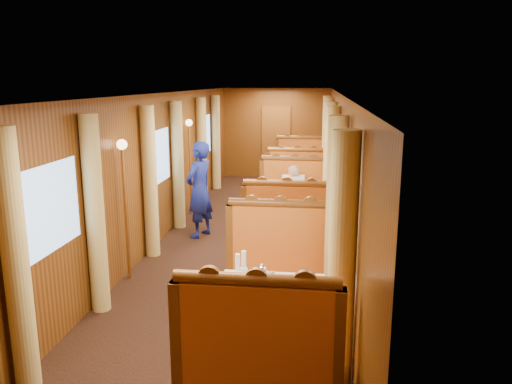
% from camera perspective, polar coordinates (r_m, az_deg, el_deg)
% --- Properties ---
extents(floor, '(3.00, 12.00, 0.01)m').
position_cam_1_polar(floor, '(8.56, -1.13, -5.81)').
color(floor, black).
rests_on(floor, ground).
extents(ceiling, '(3.00, 12.00, 0.01)m').
position_cam_1_polar(ceiling, '(8.12, -1.20, 11.18)').
color(ceiling, silver).
rests_on(ceiling, wall_left).
extents(wall_far, '(3.00, 0.01, 2.50)m').
position_cam_1_polar(wall_far, '(14.16, 2.32, 6.72)').
color(wall_far, brown).
rests_on(wall_far, floor).
extents(wall_left, '(0.01, 12.00, 2.50)m').
position_cam_1_polar(wall_left, '(8.59, -11.13, 2.63)').
color(wall_left, brown).
rests_on(wall_left, floor).
extents(wall_right, '(0.01, 12.00, 2.50)m').
position_cam_1_polar(wall_right, '(8.17, 9.31, 2.20)').
color(wall_right, brown).
rests_on(wall_right, floor).
extents(doorway_far, '(0.80, 0.04, 2.00)m').
position_cam_1_polar(doorway_far, '(14.15, 2.30, 5.70)').
color(doorway_far, brown).
rests_on(doorway_far, floor).
extents(table_near, '(1.05, 0.72, 0.75)m').
position_cam_1_polar(table_near, '(5.11, 1.71, -14.48)').
color(table_near, white).
rests_on(table_near, floor).
extents(banquette_near_fwd, '(1.30, 0.55, 1.34)m').
position_cam_1_polar(banquette_near_fwd, '(4.21, 0.34, -20.15)').
color(banquette_near_fwd, '#BD4015').
rests_on(banquette_near_fwd, floor).
extents(banquette_near_aft, '(1.30, 0.55, 1.34)m').
position_cam_1_polar(banquette_near_aft, '(6.01, 2.63, -9.68)').
color(banquette_near_aft, '#BD4015').
rests_on(banquette_near_aft, floor).
extents(table_mid, '(1.05, 0.72, 0.75)m').
position_cam_1_polar(table_mid, '(8.37, 3.96, -3.56)').
color(table_mid, white).
rests_on(table_mid, floor).
extents(banquette_mid_fwd, '(1.30, 0.55, 1.34)m').
position_cam_1_polar(banquette_mid_fwd, '(7.39, 3.53, -5.37)').
color(banquette_mid_fwd, '#BD4015').
rests_on(banquette_mid_fwd, floor).
extents(banquette_mid_aft, '(1.30, 0.55, 1.34)m').
position_cam_1_polar(banquette_mid_aft, '(9.34, 4.31, -1.55)').
color(banquette_mid_aft, '#BD4015').
rests_on(banquette_mid_aft, floor).
extents(table_far, '(1.05, 0.72, 0.75)m').
position_cam_1_polar(table_far, '(11.77, 4.90, 1.16)').
color(table_far, white).
rests_on(table_far, floor).
extents(banquette_far_fwd, '(1.30, 0.55, 1.34)m').
position_cam_1_polar(banquette_far_fwd, '(10.77, 4.70, 0.36)').
color(banquette_far_fwd, '#BD4015').
rests_on(banquette_far_fwd, floor).
extents(banquette_far_aft, '(1.30, 0.55, 1.34)m').
position_cam_1_polar(banquette_far_aft, '(12.76, 5.09, 2.28)').
color(banquette_far_aft, '#BD4015').
rests_on(banquette_far_aft, floor).
extents(tea_tray, '(0.39, 0.34, 0.01)m').
position_cam_1_polar(tea_tray, '(4.93, 0.80, -10.63)').
color(tea_tray, silver).
rests_on(tea_tray, table_near).
extents(teapot_left, '(0.19, 0.16, 0.14)m').
position_cam_1_polar(teapot_left, '(4.87, -0.04, -10.16)').
color(teapot_left, silver).
rests_on(teapot_left, tea_tray).
extents(teapot_right, '(0.19, 0.16, 0.13)m').
position_cam_1_polar(teapot_right, '(4.84, 1.79, -10.34)').
color(teapot_right, silver).
rests_on(teapot_right, tea_tray).
extents(teapot_back, '(0.17, 0.14, 0.13)m').
position_cam_1_polar(teapot_back, '(5.02, 0.69, -9.47)').
color(teapot_back, silver).
rests_on(teapot_back, tea_tray).
extents(fruit_plate, '(0.23, 0.23, 0.05)m').
position_cam_1_polar(fruit_plate, '(4.84, 5.24, -11.03)').
color(fruit_plate, white).
rests_on(fruit_plate, table_near).
extents(cup_inboard, '(0.08, 0.08, 0.26)m').
position_cam_1_polar(cup_inboard, '(5.07, -2.10, -8.79)').
color(cup_inboard, white).
rests_on(cup_inboard, table_near).
extents(cup_outboard, '(0.08, 0.08, 0.26)m').
position_cam_1_polar(cup_outboard, '(5.15, -1.40, -8.42)').
color(cup_outboard, white).
rests_on(cup_outboard, table_near).
extents(rose_vase_mid, '(0.06, 0.06, 0.36)m').
position_cam_1_polar(rose_vase_mid, '(8.22, 3.87, 0.10)').
color(rose_vase_mid, silver).
rests_on(rose_vase_mid, table_mid).
extents(rose_vase_far, '(0.06, 0.06, 0.36)m').
position_cam_1_polar(rose_vase_far, '(11.66, 5.08, 3.81)').
color(rose_vase_far, silver).
rests_on(rose_vase_far, table_far).
extents(window_left_near, '(0.01, 1.20, 0.90)m').
position_cam_1_polar(window_left_near, '(5.40, -22.57, -1.80)').
color(window_left_near, '#84ADE0').
rests_on(window_left_near, wall_left).
extents(curtain_left_near_a, '(0.22, 0.22, 2.35)m').
position_cam_1_polar(curtain_left_near_a, '(4.78, -25.75, -7.33)').
color(curtain_left_near_a, '#D3BD6C').
rests_on(curtain_left_near_a, floor).
extents(curtain_left_near_b, '(0.22, 0.22, 2.35)m').
position_cam_1_polar(curtain_left_near_b, '(6.09, -17.92, -2.56)').
color(curtain_left_near_b, '#D3BD6C').
rests_on(curtain_left_near_b, floor).
extents(window_right_near, '(0.01, 1.20, 0.90)m').
position_cam_1_polar(window_right_near, '(4.72, 10.74, -3.03)').
color(window_right_near, '#84ADE0').
rests_on(window_right_near, wall_right).
extents(curtain_right_near_a, '(0.22, 0.22, 2.35)m').
position_cam_1_polar(curtain_right_near_a, '(4.06, 9.75, -9.70)').
color(curtain_right_near_a, '#D3BD6C').
rests_on(curtain_right_near_a, floor).
extents(curtain_right_near_b, '(0.22, 0.22, 2.35)m').
position_cam_1_polar(curtain_right_near_b, '(5.53, 9.05, -3.58)').
color(curtain_right_near_b, '#D3BD6C').
rests_on(curtain_right_near_b, floor).
extents(window_left_mid, '(0.01, 1.20, 0.90)m').
position_cam_1_polar(window_left_mid, '(8.55, -11.09, 3.95)').
color(window_left_mid, '#84ADE0').
rests_on(window_left_mid, wall_left).
extents(curtain_left_mid_a, '(0.22, 0.22, 2.35)m').
position_cam_1_polar(curtain_left_mid_a, '(7.84, -12.03, 1.09)').
color(curtain_left_mid_a, '#D3BD6C').
rests_on(curtain_left_mid_a, floor).
extents(curtain_left_mid_b, '(0.22, 0.22, 2.35)m').
position_cam_1_polar(curtain_left_mid_b, '(9.30, -8.93, 3.00)').
color(curtain_left_mid_b, '#D3BD6C').
rests_on(curtain_left_mid_b, floor).
extents(window_right_mid, '(0.01, 1.20, 0.90)m').
position_cam_1_polar(window_right_mid, '(8.14, 9.26, 3.59)').
color(window_right_mid, '#84ADE0').
rests_on(window_right_mid, wall_right).
extents(curtain_right_mid_a, '(0.22, 0.22, 2.35)m').
position_cam_1_polar(curtain_right_mid_a, '(7.42, 8.58, 0.58)').
color(curtain_right_mid_a, '#D3BD6C').
rests_on(curtain_right_mid_a, floor).
extents(curtain_right_mid_b, '(0.22, 0.22, 2.35)m').
position_cam_1_polar(curtain_right_mid_b, '(8.95, 8.35, 2.65)').
color(curtain_right_mid_b, '#D3BD6C').
rests_on(curtain_right_mid_b, floor).
extents(window_left_far, '(0.01, 1.20, 0.90)m').
position_cam_1_polar(window_left_far, '(11.90, -5.88, 6.51)').
color(window_left_far, '#84ADE0').
rests_on(window_left_far, wall_left).
extents(curtain_left_far_a, '(0.22, 0.22, 2.35)m').
position_cam_1_polar(curtain_left_far_a, '(11.16, -6.21, 4.67)').
color(curtain_left_far_a, '#D3BD6C').
rests_on(curtain_left_far_a, floor).
extents(curtain_left_far_b, '(0.22, 0.22, 2.35)m').
position_cam_1_polar(curtain_left_far_b, '(12.67, -4.61, 5.65)').
color(curtain_left_far_b, '#D3BD6C').
rests_on(curtain_left_far_b, floor).
extents(window_right_far, '(0.01, 1.20, 0.90)m').
position_cam_1_polar(window_right_far, '(11.61, 8.65, 6.28)').
color(window_right_far, '#84ADE0').
rests_on(window_right_far, wall_right).
extents(curtain_right_far_a, '(0.22, 0.22, 2.35)m').
position_cam_1_polar(curtain_right_far_a, '(10.86, 8.15, 4.40)').
color(curtain_right_far_a, '#D3BD6C').
rests_on(curtain_right_far_a, floor).
extents(curtain_right_far_b, '(0.22, 0.22, 2.35)m').
position_cam_1_polar(curtain_right_far_b, '(12.41, 8.04, 5.42)').
color(curtain_right_far_b, '#D3BD6C').
rests_on(curtain_right_far_b, floor).
extents(sconce_left_fore, '(0.14, 0.14, 1.95)m').
position_cam_1_polar(sconce_left_fore, '(6.91, -14.85, 1.19)').
color(sconce_left_fore, '#BF8C3F').
rests_on(sconce_left_fore, floor).
extents(sconce_right_fore, '(0.14, 0.14, 1.95)m').
position_cam_1_polar(sconce_right_fore, '(6.43, 9.02, 0.61)').
color(sconce_right_fore, '#BF8C3F').
rests_on(sconce_right_fore, floor).
extents(sconce_left_aft, '(0.14, 0.14, 1.95)m').
position_cam_1_polar(sconce_left_aft, '(10.20, -7.59, 5.08)').
color(sconce_left_aft, '#BF8C3F').
rests_on(sconce_left_aft, floor).
extents(sconce_right_aft, '(0.14, 0.14, 1.95)m').
position_cam_1_polar(sconce_right_aft, '(9.88, 8.40, 4.81)').
color(sconce_right_aft, '#BF8C3F').
rests_on(sconce_right_aft, floor).
extents(steward, '(0.61, 0.73, 1.69)m').
position_cam_1_polar(steward, '(8.74, -6.48, 0.26)').
color(steward, navy).
rests_on(steward, floor).
extents(passenger, '(0.40, 0.44, 0.76)m').
position_cam_1_polar(passenger, '(9.05, 4.27, 0.06)').
color(passenger, beige).
rests_on(passenger, banquette_mid_aft).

